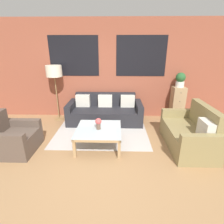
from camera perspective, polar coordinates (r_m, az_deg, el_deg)
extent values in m
plane|color=#9E754C|center=(3.44, -3.35, -15.95)|extent=(16.00, 16.00, 0.00)
cube|color=brown|center=(5.25, -1.44, 13.42)|extent=(8.40, 0.08, 2.80)
cube|color=black|center=(5.30, -12.31, 17.40)|extent=(1.40, 0.01, 1.10)
cube|color=black|center=(5.21, 9.51, 17.53)|extent=(1.40, 0.01, 1.10)
cube|color=#BCB7B2|center=(4.46, -3.48, -6.81)|extent=(2.30, 1.64, 0.00)
cube|color=#232328|center=(4.95, -2.38, -1.42)|extent=(1.76, 0.72, 0.40)
cube|color=#232328|center=(5.30, -2.10, 2.26)|extent=(1.76, 0.16, 0.78)
cube|color=#232328|center=(5.14, -13.07, -0.02)|extent=(0.16, 0.88, 0.58)
cube|color=#232328|center=(5.02, 8.67, -0.22)|extent=(0.16, 0.88, 0.58)
cube|color=beige|center=(5.17, -9.45, 3.63)|extent=(0.40, 0.16, 0.34)
cube|color=silver|center=(5.09, -2.23, 3.62)|extent=(0.40, 0.16, 0.34)
cube|color=beige|center=(5.09, 5.11, 3.56)|extent=(0.40, 0.16, 0.34)
cube|color=olive|center=(4.10, 22.11, -7.70)|extent=(0.64, 1.19, 0.42)
cube|color=olive|center=(4.16, 27.75, -4.40)|extent=(0.16, 1.19, 0.92)
cube|color=olive|center=(4.65, 20.51, -2.76)|extent=(0.80, 0.14, 0.62)
cube|color=olive|center=(3.56, 27.14, -11.16)|extent=(0.80, 0.14, 0.62)
cube|color=beige|center=(3.73, 28.25, -5.02)|extent=(0.16, 0.40, 0.34)
cube|color=brown|center=(4.12, -27.87, -8.66)|extent=(0.64, 0.56, 0.40)
cube|color=brown|center=(3.87, -31.55, -9.93)|extent=(0.80, 0.14, 0.56)
cube|color=brown|center=(4.40, -26.84, -5.52)|extent=(0.80, 0.14, 0.56)
cube|color=silver|center=(3.73, -4.40, -5.54)|extent=(0.94, 0.94, 0.01)
cube|color=tan|center=(3.36, -5.15, -9.35)|extent=(0.94, 0.05, 0.05)
cube|color=tan|center=(4.15, -3.78, -3.23)|extent=(0.94, 0.05, 0.05)
cube|color=tan|center=(3.82, -11.10, -5.79)|extent=(0.05, 0.94, 0.05)
cube|color=tan|center=(3.73, 2.49, -6.06)|extent=(0.05, 0.94, 0.05)
cube|color=tan|center=(3.53, -12.18, -11.47)|extent=(0.05, 0.05, 0.40)
cube|color=tan|center=(3.44, 2.33, -11.93)|extent=(0.06, 0.05, 0.40)
cube|color=tan|center=(4.27, -9.57, -5.37)|extent=(0.05, 0.06, 0.40)
cube|color=tan|center=(4.20, 2.20, -5.58)|extent=(0.06, 0.06, 0.40)
cylinder|color=olive|center=(5.53, -16.82, -2.04)|extent=(0.28, 0.28, 0.02)
cylinder|color=olive|center=(5.33, -17.51, 4.30)|extent=(0.03, 0.03, 1.25)
cylinder|color=beige|center=(5.18, -18.43, 12.58)|extent=(0.44, 0.44, 0.31)
cube|color=tan|center=(5.47, 20.49, 2.64)|extent=(0.35, 0.37, 0.98)
sphere|color=#38332D|center=(5.21, 21.62, 5.83)|extent=(0.02, 0.02, 0.02)
sphere|color=#38332D|center=(5.27, 21.28, 3.27)|extent=(0.02, 0.02, 0.02)
sphere|color=#38332D|center=(5.34, 20.94, 0.77)|extent=(0.02, 0.02, 0.02)
sphere|color=#38332D|center=(5.42, 20.62, -1.66)|extent=(0.02, 0.02, 0.02)
cylinder|color=silver|center=(5.34, 21.25, 8.44)|extent=(0.23, 0.23, 0.16)
sphere|color=#285B2D|center=(5.31, 21.51, 10.47)|extent=(0.27, 0.27, 0.27)
cylinder|color=brown|center=(3.69, -4.44, -4.65)|extent=(0.09, 0.09, 0.13)
sphere|color=#CC4C4C|center=(3.64, -4.48, -3.05)|extent=(0.13, 0.13, 0.13)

